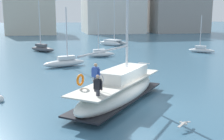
% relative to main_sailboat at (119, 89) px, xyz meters
% --- Properties ---
extents(ground_plane, '(400.00, 400.00, 0.00)m').
position_rel_main_sailboat_xyz_m(ground_plane, '(1.23, -0.67, -0.91)').
color(ground_plane, '#38607A').
extents(main_sailboat, '(8.01, 8.90, 12.48)m').
position_rel_main_sailboat_xyz_m(main_sailboat, '(0.00, 0.00, 0.00)').
color(main_sailboat, white).
rests_on(main_sailboat, ground).
extents(moored_sloop_near, '(5.11, 5.49, 8.56)m').
position_rel_main_sailboat_xyz_m(moored_sloop_near, '(7.45, 34.77, -0.29)').
color(moored_sloop_near, silver).
rests_on(moored_sloop_near, ground).
extents(moored_catamaran, '(4.89, 2.59, 6.41)m').
position_rel_main_sailboat_xyz_m(moored_catamaran, '(-2.67, 14.04, -0.39)').
color(moored_catamaran, silver).
rests_on(moored_catamaran, ground).
extents(moored_cutter_left, '(4.07, 1.34, 6.06)m').
position_rel_main_sailboat_xyz_m(moored_cutter_left, '(2.48, 20.49, -0.44)').
color(moored_cutter_left, silver).
rests_on(moored_cutter_left, ground).
extents(moored_cutter_right, '(3.46, 3.38, 5.55)m').
position_rel_main_sailboat_xyz_m(moored_cutter_right, '(18.17, 21.48, -0.46)').
color(moored_cutter_right, silver).
rests_on(moored_cutter_right, ground).
extents(moored_ketch_distant, '(4.17, 4.42, 7.71)m').
position_rel_main_sailboat_xyz_m(moored_ketch_distant, '(-5.28, 27.86, -0.36)').
color(moored_ketch_distant, '#4C4C51').
rests_on(moored_ketch_distant, ground).
extents(seagull, '(0.98, 0.68, 0.17)m').
position_rel_main_sailboat_xyz_m(seagull, '(2.09, -4.95, -0.61)').
color(seagull, silver).
rests_on(seagull, ground).
extents(mooring_buoy, '(0.52, 0.52, 0.86)m').
position_rel_main_sailboat_xyz_m(mooring_buoy, '(-7.61, 1.96, -0.75)').
color(mooring_buoy, silver).
rests_on(mooring_buoy, ground).
extents(waterfront_buildings, '(81.15, 19.19, 20.16)m').
position_rel_main_sailboat_xyz_m(waterfront_buildings, '(13.34, 71.43, 8.28)').
color(waterfront_buildings, '#C6AD8E').
rests_on(waterfront_buildings, ground).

